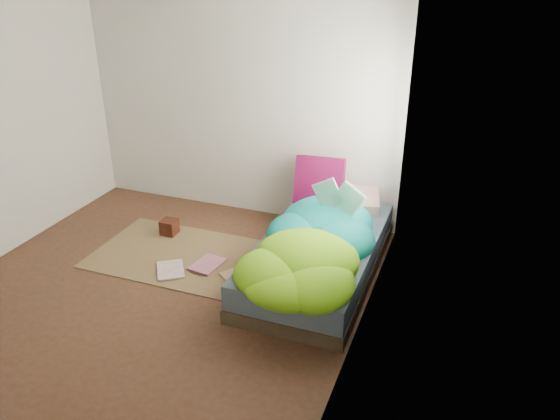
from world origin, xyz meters
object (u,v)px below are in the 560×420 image
(bed, at_px, (318,257))
(floor_book_a, at_px, (157,272))
(wooden_box, at_px, (169,227))
(pillow_magenta, at_px, (319,181))
(floor_book_b, at_px, (197,262))
(open_book, at_px, (338,187))

(bed, bearing_deg, floor_book_a, -158.65)
(wooden_box, distance_m, floor_book_a, 0.78)
(pillow_magenta, relative_size, floor_book_b, 1.51)
(open_book, xyz_separation_m, floor_book_a, (-1.48, -0.73, -0.78))
(open_book, distance_m, wooden_box, 1.91)
(pillow_magenta, relative_size, wooden_box, 3.16)
(bed, height_order, open_book, open_book)
(open_book, bearing_deg, floor_book_b, -149.72)
(pillow_magenta, height_order, open_book, open_book)
(wooden_box, height_order, floor_book_a, wooden_box)
(bed, xyz_separation_m, wooden_box, (-1.67, 0.18, -0.08))
(open_book, distance_m, floor_book_b, 1.52)
(pillow_magenta, relative_size, floor_book_a, 1.49)
(pillow_magenta, bearing_deg, bed, -79.10)
(floor_book_a, height_order, floor_book_b, floor_book_b)
(open_book, height_order, floor_book_a, open_book)
(pillow_magenta, distance_m, floor_book_b, 1.46)
(floor_book_b, bearing_deg, open_book, 27.43)
(pillow_magenta, xyz_separation_m, open_book, (0.34, -0.58, 0.22))
(pillow_magenta, xyz_separation_m, wooden_box, (-1.43, -0.60, -0.49))
(bed, xyz_separation_m, pillow_magenta, (-0.24, 0.77, 0.42))
(pillow_magenta, bearing_deg, floor_book_b, -136.76)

